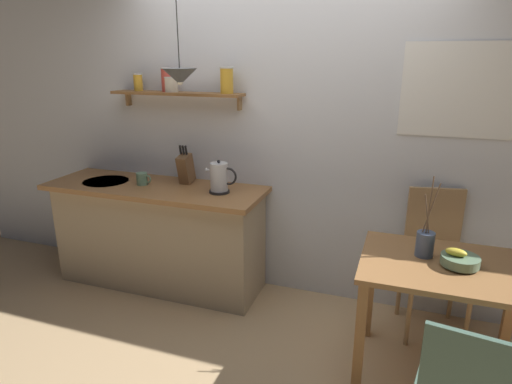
{
  "coord_description": "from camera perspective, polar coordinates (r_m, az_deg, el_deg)",
  "views": [
    {
      "loc": [
        0.92,
        -2.66,
        1.92
      ],
      "look_at": [
        -0.1,
        0.25,
        0.95
      ],
      "focal_mm": 30.69,
      "sensor_mm": 36.0,
      "label": 1
    }
  ],
  "objects": [
    {
      "name": "kitchen_counter",
      "position": [
        3.83,
        -12.51,
        -5.44
      ],
      "size": [
        1.83,
        0.63,
        0.9
      ],
      "color": "tan",
      "rests_on": "ground_plane"
    },
    {
      "name": "pendant_lamp",
      "position": [
        3.32,
        -9.9,
        14.62
      ],
      "size": [
        0.26,
        0.26,
        0.58
      ],
      "color": "black"
    },
    {
      "name": "coffee_mug_by_sink",
      "position": [
        3.71,
        -14.6,
        1.68
      ],
      "size": [
        0.13,
        0.09,
        0.1
      ],
      "color": "slate",
      "rests_on": "kitchen_counter"
    },
    {
      "name": "twig_vase",
      "position": [
        2.78,
        21.16,
        -6.22
      ],
      "size": [
        0.1,
        0.1,
        0.49
      ],
      "color": "#475675",
      "rests_on": "dining_table"
    },
    {
      "name": "wall_shelf",
      "position": [
        3.61,
        -9.79,
        13.29
      ],
      "size": [
        1.12,
        0.2,
        0.33
      ],
      "color": "brown"
    },
    {
      "name": "ground_plane",
      "position": [
        3.41,
        0.2,
        -16.84
      ],
      "size": [
        14.0,
        14.0,
        0.0
      ],
      "primitive_type": "plane",
      "color": "tan"
    },
    {
      "name": "back_wall",
      "position": [
        3.43,
        7.09,
        7.8
      ],
      "size": [
        6.8,
        0.11,
        2.7
      ],
      "color": "silver",
      "rests_on": "ground_plane"
    },
    {
      "name": "knife_block",
      "position": [
        3.64,
        -9.15,
        3.08
      ],
      "size": [
        0.09,
        0.18,
        0.33
      ],
      "color": "brown",
      "rests_on": "kitchen_counter"
    },
    {
      "name": "electric_kettle",
      "position": [
        3.37,
        -4.78,
        1.83
      ],
      "size": [
        0.25,
        0.16,
        0.26
      ],
      "color": "black",
      "rests_on": "kitchen_counter"
    },
    {
      "name": "fruit_bowl",
      "position": [
        2.73,
        25.01,
        -8.01
      ],
      "size": [
        0.21,
        0.21,
        0.11
      ],
      "color": "slate",
      "rests_on": "dining_table"
    },
    {
      "name": "dining_chair_far",
      "position": [
        3.38,
        22.18,
        -7.62
      ],
      "size": [
        0.51,
        0.51,
        1.02
      ],
      "color": "tan",
      "rests_on": "ground_plane"
    },
    {
      "name": "dining_table",
      "position": [
        2.81,
        23.35,
        -11.03
      ],
      "size": [
        0.96,
        0.72,
        0.78
      ],
      "color": "#9E6B3D",
      "rests_on": "ground_plane"
    }
  ]
}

